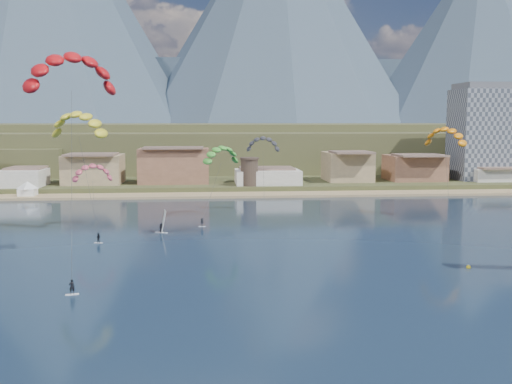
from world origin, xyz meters
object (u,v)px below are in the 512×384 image
(kitesurfer_green, at_px, (221,153))
(windsurfer, at_px, (162,226))
(kitesurfer_yellow, at_px, (78,121))
(buoy, at_px, (469,267))
(watchtower, at_px, (249,171))
(apartment_tower, at_px, (484,132))
(kitesurfer_red, at_px, (71,67))

(kitesurfer_green, distance_m, windsurfer, 25.61)
(kitesurfer_yellow, xyz_separation_m, kitesurfer_green, (27.17, 17.91, -7.05))
(kitesurfer_yellow, distance_m, windsurfer, 25.25)
(windsurfer, height_order, buoy, windsurfer)
(watchtower, relative_size, kitesurfer_yellow, 0.35)
(watchtower, bearing_deg, apartment_tower, 9.93)
(kitesurfer_red, relative_size, kitesurfer_yellow, 1.34)
(apartment_tower, xyz_separation_m, kitesurfer_yellow, (-116.87, -77.00, 3.71))
(kitesurfer_red, bearing_deg, watchtower, 70.30)
(apartment_tower, distance_m, kitesurfer_green, 107.46)
(apartment_tower, xyz_separation_m, kitesurfer_green, (-89.69, -59.09, -3.33))
(watchtower, height_order, kitesurfer_red, kitesurfer_red)
(kitesurfer_yellow, height_order, kitesurfer_green, kitesurfer_yellow)
(windsurfer, bearing_deg, buoy, -33.93)
(watchtower, height_order, kitesurfer_green, kitesurfer_green)
(kitesurfer_yellow, relative_size, kitesurfer_green, 1.31)
(kitesurfer_yellow, relative_size, windsurfer, 5.67)
(apartment_tower, bearing_deg, watchtower, -170.07)
(kitesurfer_yellow, distance_m, buoy, 73.16)
(apartment_tower, height_order, windsurfer, apartment_tower)
(watchtower, height_order, windsurfer, watchtower)
(apartment_tower, distance_m, windsurfer, 128.92)
(apartment_tower, xyz_separation_m, buoy, (-54.73, -109.13, -17.71))
(windsurfer, relative_size, buoy, 6.61)
(kitesurfer_green, bearing_deg, watchtower, 77.87)
(apartment_tower, distance_m, kitesurfer_red, 153.09)
(buoy, bearing_deg, kitesurfer_red, 174.54)
(kitesurfer_yellow, distance_m, kitesurfer_green, 33.30)
(kitesurfer_red, distance_m, kitesurfer_green, 51.97)
(watchtower, bearing_deg, windsurfer, -108.82)
(kitesurfer_yellow, bearing_deg, kitesurfer_red, -79.85)
(apartment_tower, bearing_deg, windsurfer, -142.66)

